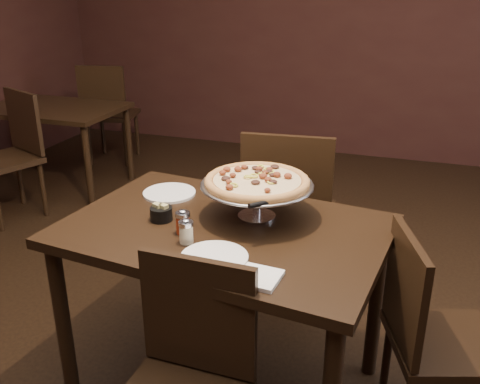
% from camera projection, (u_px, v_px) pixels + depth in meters
% --- Properties ---
extents(room, '(6.04, 7.04, 2.84)m').
position_uv_depth(room, '(252.00, 61.00, 1.81)').
color(room, black).
rests_on(room, ground).
extents(dining_table, '(1.32, 0.96, 0.77)m').
position_uv_depth(dining_table, '(224.00, 249.00, 2.11)').
color(dining_table, black).
rests_on(dining_table, ground).
extents(background_table, '(1.09, 0.73, 0.68)m').
position_uv_depth(background_table, '(54.00, 117.00, 4.38)').
color(background_table, black).
rests_on(background_table, ground).
extents(pizza_stand, '(0.45, 0.45, 0.19)m').
position_uv_depth(pizza_stand, '(257.00, 182.00, 2.10)').
color(pizza_stand, silver).
rests_on(pizza_stand, dining_table).
extents(parmesan_shaker, '(0.05, 0.05, 0.09)m').
position_uv_depth(parmesan_shaker, '(186.00, 231.00, 1.93)').
color(parmesan_shaker, beige).
rests_on(parmesan_shaker, dining_table).
extents(pepper_flake_shaker, '(0.06, 0.06, 0.10)m').
position_uv_depth(pepper_flake_shaker, '(183.00, 222.00, 2.00)').
color(pepper_flake_shaker, maroon).
rests_on(pepper_flake_shaker, dining_table).
extents(packet_caddy, '(0.09, 0.09, 0.07)m').
position_uv_depth(packet_caddy, '(161.00, 213.00, 2.12)').
color(packet_caddy, black).
rests_on(packet_caddy, dining_table).
extents(napkin_stack, '(0.15, 0.15, 0.01)m').
position_uv_depth(napkin_stack, '(259.00, 277.00, 1.71)').
color(napkin_stack, white).
rests_on(napkin_stack, dining_table).
extents(plate_left, '(0.23, 0.23, 0.01)m').
position_uv_depth(plate_left, '(169.00, 193.00, 2.38)').
color(plate_left, white).
rests_on(plate_left, dining_table).
extents(plate_near, '(0.24, 0.24, 0.01)m').
position_uv_depth(plate_near, '(214.00, 258.00, 1.83)').
color(plate_near, white).
rests_on(plate_near, dining_table).
extents(serving_spatula, '(0.16, 0.16, 0.02)m').
position_uv_depth(serving_spatula, '(264.00, 204.00, 1.91)').
color(serving_spatula, silver).
rests_on(serving_spatula, pizza_stand).
extents(chair_far, '(0.49, 0.49, 0.97)m').
position_uv_depth(chair_far, '(288.00, 210.00, 2.80)').
color(chair_far, black).
rests_on(chair_far, ground).
extents(chair_near, '(0.41, 0.41, 0.85)m').
position_uv_depth(chair_near, '(185.00, 381.00, 1.71)').
color(chair_near, black).
rests_on(chair_near, ground).
extents(chair_side, '(0.50, 0.50, 0.84)m').
position_uv_depth(chair_side, '(430.00, 331.00, 1.96)').
color(chair_side, black).
rests_on(chair_side, ground).
extents(bg_chair_far, '(0.51, 0.51, 0.93)m').
position_uv_depth(bg_chair_far, '(108.00, 110.00, 4.98)').
color(bg_chair_far, black).
rests_on(bg_chair_far, ground).
extents(bg_chair_near, '(0.56, 0.56, 0.91)m').
position_uv_depth(bg_chair_near, '(12.00, 150.00, 3.87)').
color(bg_chair_near, black).
rests_on(bg_chair_near, ground).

